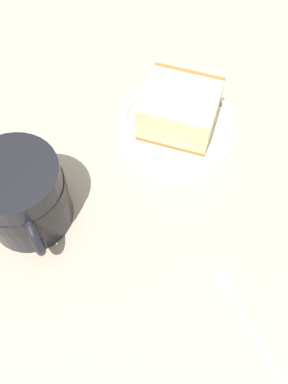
# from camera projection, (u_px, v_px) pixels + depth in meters

# --- Properties ---
(ground_plane) EXTENTS (1.27, 1.27, 0.03)m
(ground_plane) POSITION_uv_depth(u_px,v_px,m) (117.00, 191.00, 0.52)
(ground_plane) COLOR tan
(small_plate) EXTENTS (0.16, 0.16, 0.02)m
(small_plate) POSITION_uv_depth(u_px,v_px,m) (177.00, 126.00, 0.54)
(small_plate) COLOR white
(small_plate) RESTS_ON ground_plane
(cake_slice) EXTENTS (0.10, 0.11, 0.05)m
(cake_slice) POSITION_uv_depth(u_px,v_px,m) (180.00, 109.00, 0.51)
(cake_slice) COLOR #9E662D
(cake_slice) RESTS_ON small_plate
(tea_mug) EXTENTS (0.10, 0.11, 0.10)m
(tea_mug) POSITION_uv_depth(u_px,v_px,m) (22.00, 195.00, 0.44)
(tea_mug) COLOR black
(tea_mug) RESTS_ON ground_plane
(teaspoon) EXTENTS (0.08, 0.11, 0.01)m
(teaspoon) POSITION_uv_depth(u_px,v_px,m) (236.00, 300.00, 0.43)
(teaspoon) COLOR silver
(teaspoon) RESTS_ON ground_plane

